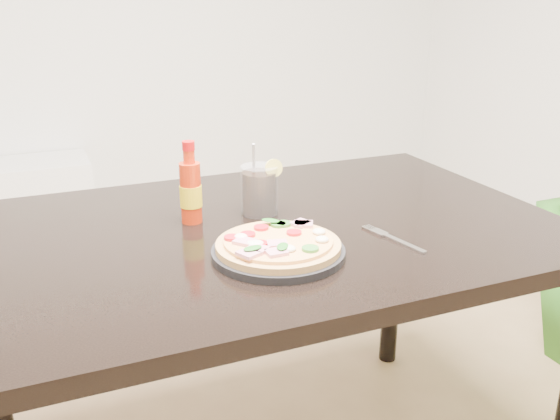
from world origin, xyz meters
name	(u,v)px	position (x,y,z in m)	size (l,w,h in m)	color
dining_table	(260,259)	(0.10, 0.25, 0.67)	(1.40, 0.90, 0.75)	black
plate	(278,252)	(0.08, 0.07, 0.76)	(0.28, 0.28, 0.02)	black
pizza	(278,244)	(0.07, 0.07, 0.78)	(0.26, 0.26, 0.03)	tan
hot_sauce_bottle	(191,191)	(-0.04, 0.34, 0.83)	(0.05, 0.05, 0.20)	red
cola_cup	(259,191)	(0.13, 0.33, 0.81)	(0.10, 0.09, 0.18)	black
fork	(391,238)	(0.34, 0.06, 0.75)	(0.05, 0.19, 0.00)	silver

